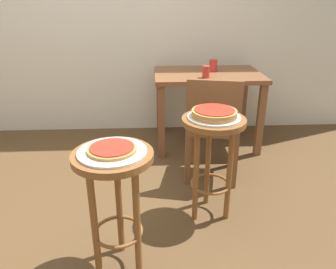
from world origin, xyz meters
TOP-DOWN VIEW (x-y plane):
  - ground_plane at (0.00, 0.00)m, footprint 6.00×6.00m
  - stool_foreground at (0.27, -0.47)m, footprint 0.40×0.40m
  - serving_plate_foreground at (0.27, -0.47)m, footprint 0.33×0.33m
  - pizza_foreground at (0.27, -0.47)m, footprint 0.24×0.24m
  - stool_middle at (0.85, -0.01)m, footprint 0.40×0.40m
  - serving_plate_middle at (0.85, -0.01)m, footprint 0.33×0.33m
  - pizza_middle at (0.85, -0.01)m, footprint 0.28×0.28m
  - dining_table at (1.01, 1.17)m, footprint 1.01×0.69m
  - cup_near_edge at (0.95, 0.97)m, footprint 0.07×0.07m
  - cup_far_edge at (1.06, 1.23)m, footprint 0.08×0.08m
  - wooden_chair at (0.94, 0.46)m, footprint 0.48×0.48m

SIDE VIEW (x-z plane):
  - ground_plane at x=0.00m, z-range 0.00..0.00m
  - wooden_chair at x=0.94m, z-range 0.04..0.89m
  - stool_foreground at x=0.27m, z-range 0.17..0.87m
  - stool_middle at x=0.85m, z-range 0.17..0.87m
  - dining_table at x=1.01m, z-range 0.25..0.97m
  - serving_plate_foreground at x=0.27m, z-range 0.70..0.71m
  - serving_plate_middle at x=0.85m, z-range 0.70..0.71m
  - pizza_foreground at x=0.27m, z-range 0.71..0.73m
  - pizza_middle at x=0.85m, z-range 0.71..0.76m
  - cup_near_edge at x=0.95m, z-range 0.72..0.83m
  - cup_far_edge at x=1.06m, z-range 0.72..0.84m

